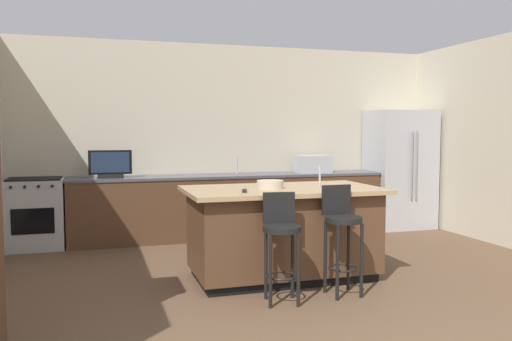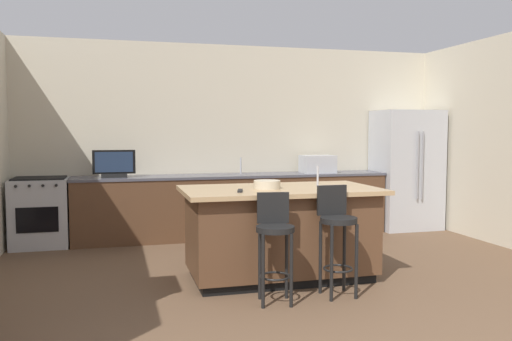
{
  "view_description": "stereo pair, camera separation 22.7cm",
  "coord_description": "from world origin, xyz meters",
  "px_view_note": "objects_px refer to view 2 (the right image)",
  "views": [
    {
      "loc": [
        -1.99,
        -2.46,
        1.52
      ],
      "look_at": [
        -0.17,
        3.41,
        1.06
      ],
      "focal_mm": 36.9,
      "sensor_mm": 36.0,
      "label": 1
    },
    {
      "loc": [
        -1.77,
        -2.52,
        1.52
      ],
      "look_at": [
        -0.17,
        3.41,
        1.06
      ],
      "focal_mm": 36.9,
      "sensor_mm": 36.0,
      "label": 2
    }
  ],
  "objects_px": {
    "range_oven": "(40,212)",
    "kitchen_island": "(280,232)",
    "refrigerator": "(406,170)",
    "fruit_bowl": "(267,185)",
    "microwave": "(318,164)",
    "bar_stool_left": "(275,237)",
    "tv_remote": "(240,191)",
    "tv_monitor": "(114,165)",
    "bar_stool_right": "(337,230)"
  },
  "relations": [
    {
      "from": "bar_stool_right",
      "to": "tv_remote",
      "type": "bearing_deg",
      "value": 148.65
    },
    {
      "from": "microwave",
      "to": "refrigerator",
      "type": "bearing_deg",
      "value": -2.3
    },
    {
      "from": "fruit_bowl",
      "to": "tv_remote",
      "type": "relative_size",
      "value": 1.59
    },
    {
      "from": "tv_remote",
      "to": "bar_stool_right",
      "type": "bearing_deg",
      "value": -13.56
    },
    {
      "from": "fruit_bowl",
      "to": "tv_remote",
      "type": "height_order",
      "value": "fruit_bowl"
    },
    {
      "from": "fruit_bowl",
      "to": "range_oven",
      "type": "bearing_deg",
      "value": 137.28
    },
    {
      "from": "tv_monitor",
      "to": "tv_remote",
      "type": "height_order",
      "value": "tv_monitor"
    },
    {
      "from": "bar_stool_right",
      "to": "tv_remote",
      "type": "distance_m",
      "value": 0.99
    },
    {
      "from": "range_oven",
      "to": "bar_stool_right",
      "type": "height_order",
      "value": "bar_stool_right"
    },
    {
      "from": "refrigerator",
      "to": "kitchen_island",
      "type": "bearing_deg",
      "value": -141.82
    },
    {
      "from": "refrigerator",
      "to": "tv_monitor",
      "type": "bearing_deg",
      "value": 179.91
    },
    {
      "from": "refrigerator",
      "to": "bar_stool_left",
      "type": "xyz_separation_m",
      "value": [
        -3.03,
        -2.9,
        -0.34
      ]
    },
    {
      "from": "microwave",
      "to": "bar_stool_right",
      "type": "height_order",
      "value": "microwave"
    },
    {
      "from": "microwave",
      "to": "tv_remote",
      "type": "height_order",
      "value": "microwave"
    },
    {
      "from": "tv_monitor",
      "to": "bar_stool_right",
      "type": "distance_m",
      "value": 3.51
    },
    {
      "from": "bar_stool_left",
      "to": "refrigerator",
      "type": "bearing_deg",
      "value": 52.62
    },
    {
      "from": "bar_stool_left",
      "to": "bar_stool_right",
      "type": "distance_m",
      "value": 0.61
    },
    {
      "from": "microwave",
      "to": "fruit_bowl",
      "type": "distance_m",
      "value": 2.68
    },
    {
      "from": "tv_remote",
      "to": "tv_monitor",
      "type": "bearing_deg",
      "value": 131.99
    },
    {
      "from": "range_oven",
      "to": "fruit_bowl",
      "type": "relative_size",
      "value": 3.38
    },
    {
      "from": "fruit_bowl",
      "to": "refrigerator",
      "type": "bearing_deg",
      "value": 37.16
    },
    {
      "from": "kitchen_island",
      "to": "tv_monitor",
      "type": "bearing_deg",
      "value": 127.12
    },
    {
      "from": "refrigerator",
      "to": "tv_remote",
      "type": "xyz_separation_m",
      "value": [
        -3.23,
        -2.4,
        0.03
      ]
    },
    {
      "from": "refrigerator",
      "to": "range_oven",
      "type": "bearing_deg",
      "value": 179.39
    },
    {
      "from": "range_oven",
      "to": "kitchen_island",
      "type": "bearing_deg",
      "value": -40.63
    },
    {
      "from": "kitchen_island",
      "to": "microwave",
      "type": "bearing_deg",
      "value": 59.74
    },
    {
      "from": "refrigerator",
      "to": "bar_stool_right",
      "type": "distance_m",
      "value": 3.76
    },
    {
      "from": "refrigerator",
      "to": "bar_stool_left",
      "type": "height_order",
      "value": "refrigerator"
    },
    {
      "from": "range_oven",
      "to": "tv_remote",
      "type": "height_order",
      "value": "tv_remote"
    },
    {
      "from": "fruit_bowl",
      "to": "tv_remote",
      "type": "bearing_deg",
      "value": -149.01
    },
    {
      "from": "range_oven",
      "to": "tv_remote",
      "type": "distance_m",
      "value": 3.28
    },
    {
      "from": "refrigerator",
      "to": "microwave",
      "type": "relative_size",
      "value": 3.83
    },
    {
      "from": "bar_stool_right",
      "to": "tv_monitor",
      "type": "bearing_deg",
      "value": 122.88
    },
    {
      "from": "bar_stool_left",
      "to": "fruit_bowl",
      "type": "height_order",
      "value": "fruit_bowl"
    },
    {
      "from": "microwave",
      "to": "bar_stool_right",
      "type": "relative_size",
      "value": 0.47
    },
    {
      "from": "bar_stool_right",
      "to": "tv_remote",
      "type": "height_order",
      "value": "bar_stool_right"
    },
    {
      "from": "microwave",
      "to": "bar_stool_left",
      "type": "bearing_deg",
      "value": -118.09
    },
    {
      "from": "fruit_bowl",
      "to": "bar_stool_left",
      "type": "bearing_deg",
      "value": -100.73
    },
    {
      "from": "range_oven",
      "to": "bar_stool_right",
      "type": "relative_size",
      "value": 0.9
    },
    {
      "from": "kitchen_island",
      "to": "range_oven",
      "type": "relative_size",
      "value": 2.18
    },
    {
      "from": "tv_monitor",
      "to": "tv_remote",
      "type": "distance_m",
      "value": 2.67
    },
    {
      "from": "kitchen_island",
      "to": "range_oven",
      "type": "bearing_deg",
      "value": 139.37
    },
    {
      "from": "range_oven",
      "to": "refrigerator",
      "type": "bearing_deg",
      "value": -0.61
    },
    {
      "from": "tv_remote",
      "to": "bar_stool_left",
      "type": "bearing_deg",
      "value": -52.6
    },
    {
      "from": "bar_stool_right",
      "to": "fruit_bowl",
      "type": "distance_m",
      "value": 0.89
    },
    {
      "from": "bar_stool_left",
      "to": "range_oven",
      "type": "bearing_deg",
      "value": 136.99
    },
    {
      "from": "kitchen_island",
      "to": "refrigerator",
      "type": "distance_m",
      "value": 3.53
    },
    {
      "from": "tv_monitor",
      "to": "range_oven",
      "type": "bearing_deg",
      "value": 176.94
    },
    {
      "from": "tv_monitor",
      "to": "bar_stool_right",
      "type": "height_order",
      "value": "tv_monitor"
    },
    {
      "from": "microwave",
      "to": "fruit_bowl",
      "type": "height_order",
      "value": "microwave"
    }
  ]
}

